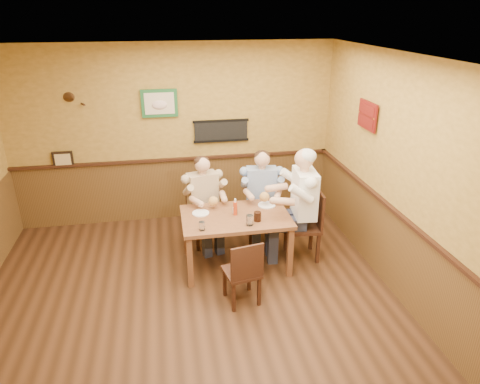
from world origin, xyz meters
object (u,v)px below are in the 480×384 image
object	(u,v)px
diner_tan_shirt	(203,206)
pepper_shaker	(236,210)
water_glass_mid	(250,220)
chair_right_end	(302,225)
diner_white_elder	(303,211)
water_glass_left	(202,226)
chair_back_left	(204,217)
hot_sauce_bottle	(235,208)
chair_back_right	(261,212)
diner_blue_polo	(261,201)
cola_tumbler	(257,216)
dining_table	(236,222)
chair_near_side	(242,270)
salt_shaker	(234,210)

from	to	relation	value
diner_tan_shirt	pepper_shaker	xyz separation A→B (m)	(0.37, -0.61, 0.19)
water_glass_mid	chair_right_end	bearing A→B (deg)	22.62
chair_right_end	diner_white_elder	distance (m)	0.21
diner_tan_shirt	water_glass_left	size ratio (longest dim) A/B	11.06
chair_back_left	pepper_shaker	size ratio (longest dim) A/B	8.72
diner_white_elder	water_glass_left	world-z (taller)	diner_white_elder
chair_right_end	hot_sauce_bottle	bearing A→B (deg)	-84.13
chair_back_left	diner_white_elder	world-z (taller)	diner_white_elder
chair_back_right	diner_blue_polo	world-z (taller)	diner_blue_polo
chair_back_left	chair_back_right	xyz separation A→B (m)	(0.85, -0.02, 0.01)
diner_blue_polo	water_glass_mid	size ratio (longest dim) A/B	9.44
chair_back_left	diner_tan_shirt	distance (m)	0.18
chair_right_end	hot_sauce_bottle	size ratio (longest dim) A/B	4.90
cola_tumbler	dining_table	bearing A→B (deg)	141.19
chair_near_side	salt_shaker	world-z (taller)	chair_near_side
salt_shaker	chair_right_end	bearing A→B (deg)	-1.10
chair_back_right	pepper_shaker	bearing A→B (deg)	-121.49
chair_back_left	salt_shaker	bearing A→B (deg)	-74.33
diner_tan_shirt	pepper_shaker	size ratio (longest dim) A/B	12.45
water_glass_mid	salt_shaker	xyz separation A→B (m)	(-0.14, 0.36, -0.02)
diner_tan_shirt	cola_tumbler	bearing A→B (deg)	-69.26
chair_near_side	diner_tan_shirt	size ratio (longest dim) A/B	0.69
dining_table	diner_white_elder	size ratio (longest dim) A/B	0.98
chair_right_end	chair_near_side	bearing A→B (deg)	-46.16
salt_shaker	diner_white_elder	bearing A→B (deg)	-1.10
diner_tan_shirt	hot_sauce_bottle	xyz separation A→B (m)	(0.36, -0.64, 0.24)
chair_right_end	water_glass_left	xyz separation A→B (m)	(-1.41, -0.36, 0.31)
water_glass_mid	pepper_shaker	xyz separation A→B (m)	(-0.11, 0.35, -0.02)
diner_blue_polo	salt_shaker	size ratio (longest dim) A/B	14.78
diner_white_elder	salt_shaker	distance (m)	0.96
dining_table	chair_right_end	bearing A→B (deg)	2.71
hot_sauce_bottle	salt_shaker	distance (m)	0.07
chair_right_end	diner_blue_polo	world-z (taller)	diner_blue_polo
dining_table	chair_back_left	bearing A→B (deg)	118.34
chair_back_right	cola_tumbler	world-z (taller)	chair_back_right
salt_shaker	chair_back_left	bearing A→B (deg)	119.99
chair_back_left	cola_tumbler	bearing A→B (deg)	-69.26
cola_tumbler	salt_shaker	world-z (taller)	cola_tumbler
diner_blue_polo	water_glass_left	world-z (taller)	diner_blue_polo
diner_white_elder	chair_right_end	bearing A→B (deg)	180.00
water_glass_mid	cola_tumbler	size ratio (longest dim) A/B	1.10
chair_near_side	chair_back_right	bearing A→B (deg)	-121.84
chair_back_right	diner_white_elder	size ratio (longest dim) A/B	0.62
chair_right_end	pepper_shaker	bearing A→B (deg)	-86.23
chair_back_right	cola_tumbler	xyz separation A→B (m)	(-0.25, -0.85, 0.37)
dining_table	chair_back_right	size ratio (longest dim) A/B	1.59
chair_back_left	diner_white_elder	bearing A→B (deg)	-39.84
diner_tan_shirt	dining_table	bearing A→B (deg)	-75.98
diner_white_elder	cola_tumbler	distance (m)	0.74
chair_back_right	hot_sauce_bottle	bearing A→B (deg)	-120.72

